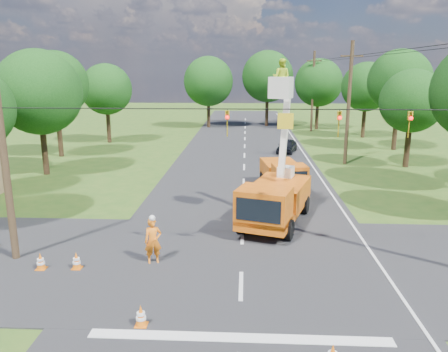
# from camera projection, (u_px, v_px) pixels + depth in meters

# --- Properties ---
(ground) EXTENTS (140.00, 140.00, 0.00)m
(ground) POSITION_uv_depth(u_px,v_px,m) (244.00, 168.00, 35.39)
(ground) COLOR #2C5218
(ground) RESTS_ON ground
(road_main) EXTENTS (12.00, 100.00, 0.06)m
(road_main) POSITION_uv_depth(u_px,v_px,m) (244.00, 168.00, 35.39)
(road_main) COLOR black
(road_main) RESTS_ON ground
(road_cross) EXTENTS (56.00, 10.00, 0.07)m
(road_cross) POSITION_uv_depth(u_px,v_px,m) (242.00, 263.00, 17.93)
(road_cross) COLOR black
(road_cross) RESTS_ON ground
(stop_bar) EXTENTS (9.00, 0.45, 0.02)m
(stop_bar) POSITION_uv_depth(u_px,v_px,m) (240.00, 339.00, 12.88)
(stop_bar) COLOR silver
(stop_bar) RESTS_ON ground
(edge_line) EXTENTS (0.12, 90.00, 0.02)m
(edge_line) POSITION_uv_depth(u_px,v_px,m) (314.00, 168.00, 35.12)
(edge_line) COLOR silver
(edge_line) RESTS_ON ground
(bucket_truck) EXTENTS (4.27, 6.93, 8.27)m
(bucket_truck) POSITION_uv_depth(u_px,v_px,m) (275.00, 192.00, 22.07)
(bucket_truck) COLOR orange
(bucket_truck) RESTS_ON ground
(second_truck) EXTENTS (2.84, 5.75, 2.07)m
(second_truck) POSITION_uv_depth(u_px,v_px,m) (283.00, 174.00, 28.53)
(second_truck) COLOR orange
(second_truck) RESTS_ON ground
(ground_worker) EXTENTS (0.81, 0.66, 1.93)m
(ground_worker) POSITION_uv_depth(u_px,v_px,m) (153.00, 241.00, 17.73)
(ground_worker) COLOR orange
(ground_worker) RESTS_ON ground
(distant_car) EXTENTS (2.49, 3.99, 1.27)m
(distant_car) POSITION_uv_depth(u_px,v_px,m) (287.00, 146.00, 41.67)
(distant_car) COLOR black
(distant_car) RESTS_ON ground
(traffic_cone_0) EXTENTS (0.38, 0.38, 0.71)m
(traffic_cone_0) POSITION_uv_depth(u_px,v_px,m) (141.00, 316.00, 13.45)
(traffic_cone_0) COLOR orange
(traffic_cone_0) RESTS_ON ground
(traffic_cone_2) EXTENTS (0.38, 0.38, 0.71)m
(traffic_cone_2) POSITION_uv_depth(u_px,v_px,m) (260.00, 219.00, 22.12)
(traffic_cone_2) COLOR orange
(traffic_cone_2) RESTS_ON ground
(traffic_cone_3) EXTENTS (0.38, 0.38, 0.71)m
(traffic_cone_3) POSITION_uv_depth(u_px,v_px,m) (302.00, 191.00, 27.27)
(traffic_cone_3) COLOR orange
(traffic_cone_3) RESTS_ON ground
(traffic_cone_4) EXTENTS (0.38, 0.38, 0.71)m
(traffic_cone_4) POSITION_uv_depth(u_px,v_px,m) (76.00, 261.00, 17.32)
(traffic_cone_4) COLOR orange
(traffic_cone_4) RESTS_ON ground
(traffic_cone_5) EXTENTS (0.38, 0.38, 0.71)m
(traffic_cone_5) POSITION_uv_depth(u_px,v_px,m) (41.00, 261.00, 17.27)
(traffic_cone_5) COLOR orange
(traffic_cone_5) RESTS_ON ground
(traffic_cone_7) EXTENTS (0.38, 0.38, 0.71)m
(traffic_cone_7) POSITION_uv_depth(u_px,v_px,m) (306.00, 170.00, 32.81)
(traffic_cone_7) COLOR orange
(traffic_cone_7) RESTS_ON ground
(pole_right_mid) EXTENTS (1.80, 0.30, 10.00)m
(pole_right_mid) POSITION_uv_depth(u_px,v_px,m) (349.00, 103.00, 35.70)
(pole_right_mid) COLOR #4C3823
(pole_right_mid) RESTS_ON ground
(pole_right_far) EXTENTS (1.80, 0.30, 10.00)m
(pole_right_far) POSITION_uv_depth(u_px,v_px,m) (313.00, 91.00, 55.10)
(pole_right_far) COLOR #4C3823
(pole_right_far) RESTS_ON ground
(pole_left) EXTENTS (0.30, 0.30, 9.00)m
(pole_left) POSITION_uv_depth(u_px,v_px,m) (4.00, 154.00, 17.33)
(pole_left) COLOR #4C3823
(pole_left) RESTS_ON ground
(signal_span) EXTENTS (18.00, 0.29, 1.07)m
(signal_span) POSITION_uv_depth(u_px,v_px,m) (302.00, 121.00, 16.42)
(signal_span) COLOR black
(signal_span) RESTS_ON ground
(tree_left_d) EXTENTS (6.20, 6.20, 9.24)m
(tree_left_d) POSITION_uv_depth(u_px,v_px,m) (39.00, 92.00, 31.76)
(tree_left_d) COLOR #382616
(tree_left_d) RESTS_ON ground
(tree_left_e) EXTENTS (5.80, 5.80, 9.41)m
(tree_left_e) POSITION_uv_depth(u_px,v_px,m) (55.00, 84.00, 38.55)
(tree_left_e) COLOR #382616
(tree_left_e) RESTS_ON ground
(tree_left_f) EXTENTS (5.40, 5.40, 8.40)m
(tree_left_f) POSITION_uv_depth(u_px,v_px,m) (106.00, 89.00, 46.41)
(tree_left_f) COLOR #382616
(tree_left_f) RESTS_ON ground
(tree_right_c) EXTENTS (5.00, 5.00, 7.83)m
(tree_right_c) POSITION_uv_depth(u_px,v_px,m) (412.00, 101.00, 34.45)
(tree_right_c) COLOR #382616
(tree_right_c) RESTS_ON ground
(tree_right_d) EXTENTS (6.00, 6.00, 9.70)m
(tree_right_d) POSITION_uv_depth(u_px,v_px,m) (400.00, 81.00, 41.81)
(tree_right_d) COLOR #382616
(tree_right_d) RESTS_ON ground
(tree_right_e) EXTENTS (5.60, 5.60, 8.63)m
(tree_right_e) POSITION_uv_depth(u_px,v_px,m) (366.00, 87.00, 49.83)
(tree_right_e) COLOR #382616
(tree_right_e) RESTS_ON ground
(tree_far_a) EXTENTS (6.60, 6.60, 9.50)m
(tree_far_a) POSITION_uv_depth(u_px,v_px,m) (208.00, 81.00, 58.42)
(tree_far_a) COLOR #382616
(tree_far_a) RESTS_ON ground
(tree_far_b) EXTENTS (7.00, 7.00, 10.32)m
(tree_far_b) POSITION_uv_depth(u_px,v_px,m) (268.00, 77.00, 59.82)
(tree_far_b) COLOR #382616
(tree_far_b) RESTS_ON ground
(tree_far_c) EXTENTS (6.20, 6.20, 9.18)m
(tree_far_c) POSITION_uv_depth(u_px,v_px,m) (319.00, 83.00, 56.77)
(tree_far_c) COLOR #382616
(tree_far_c) RESTS_ON ground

